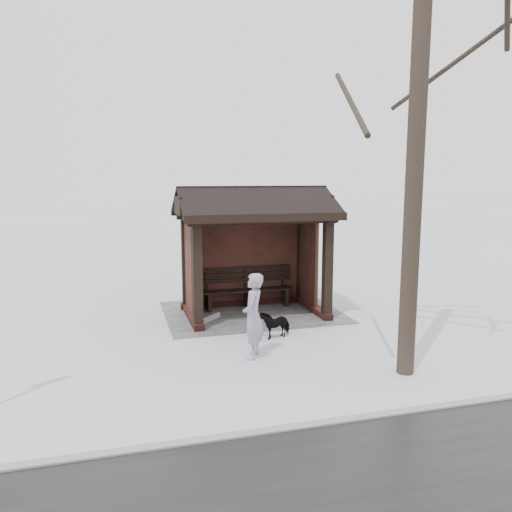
# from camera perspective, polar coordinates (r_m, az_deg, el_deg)

# --- Properties ---
(ground) EXTENTS (120.00, 120.00, 0.00)m
(ground) POSITION_cam_1_polar(r_m,az_deg,el_deg) (12.14, -0.23, -6.70)
(ground) COLOR silver
(ground) RESTS_ON ground
(kerb) EXTENTS (120.00, 0.15, 0.06)m
(kerb) POSITION_cam_1_polar(r_m,az_deg,el_deg) (7.32, 11.89, -17.72)
(kerb) COLOR gray
(kerb) RESTS_ON ground
(trampled_patch) EXTENTS (4.20, 3.20, 0.02)m
(trampled_patch) POSITION_cam_1_polar(r_m,az_deg,el_deg) (12.33, -0.47, -6.43)
(trampled_patch) COLOR gray
(trampled_patch) RESTS_ON ground
(bus_shelter) EXTENTS (3.60, 2.40, 3.09)m
(bus_shelter) POSITION_cam_1_polar(r_m,az_deg,el_deg) (11.90, -0.44, 3.59)
(bus_shelter) COLOR #3C1715
(bus_shelter) RESTS_ON ground
(pedestrian) EXTENTS (0.58, 0.68, 1.58)m
(pedestrian) POSITION_cam_1_polar(r_m,az_deg,el_deg) (9.13, -0.33, -6.86)
(pedestrian) COLOR #998EA6
(pedestrian) RESTS_ON ground
(dog) EXTENTS (0.73, 0.50, 0.56)m
(dog) POSITION_cam_1_polar(r_m,az_deg,el_deg) (10.42, 2.13, -7.75)
(dog) COLOR black
(dog) RESTS_ON ground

